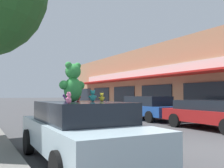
% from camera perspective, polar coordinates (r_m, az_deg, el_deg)
% --- Properties ---
extents(ground_plane, '(260.00, 260.00, 0.00)m').
position_cam_1_polar(ground_plane, '(7.73, 22.96, -13.94)').
color(ground_plane, '#424244').
extents(plush_art_car, '(2.12, 4.56, 1.40)m').
position_cam_1_polar(plush_art_car, '(5.92, -6.99, -10.29)').
color(plush_art_car, '#ADC6D1').
rests_on(plush_art_car, ground_plane).
extents(teddy_bear_giant, '(0.71, 0.48, 0.94)m').
position_cam_1_polar(teddy_bear_giant, '(5.94, -8.93, 0.30)').
color(teddy_bear_giant, green).
rests_on(teddy_bear_giant, plush_art_car).
extents(teddy_bear_teal, '(0.21, 0.13, 0.28)m').
position_cam_1_polar(teddy_bear_teal, '(5.90, -4.45, -2.78)').
color(teddy_bear_teal, teal).
rests_on(teddy_bear_teal, plush_art_car).
extents(teddy_bear_yellow, '(0.16, 0.11, 0.21)m').
position_cam_1_polar(teddy_bear_yellow, '(6.23, -2.36, -3.05)').
color(teddy_bear_yellow, yellow).
rests_on(teddy_bear_yellow, plush_art_car).
extents(teddy_bear_pink, '(0.15, 0.15, 0.22)m').
position_cam_1_polar(teddy_bear_pink, '(4.58, -9.85, -3.20)').
color(teddy_bear_pink, pink).
rests_on(teddy_bear_pink, plush_art_car).
extents(teddy_bear_red, '(0.19, 0.12, 0.26)m').
position_cam_1_polar(teddy_bear_red, '(7.03, -7.79, -2.79)').
color(teddy_bear_red, red).
rests_on(teddy_bear_red, plush_art_car).
extents(teddy_bear_purple, '(0.25, 0.17, 0.33)m').
position_cam_1_polar(teddy_bear_purple, '(6.83, -10.28, -2.48)').
color(teddy_bear_purple, purple).
rests_on(teddy_bear_purple, plush_art_car).
extents(parked_car_far_center, '(2.15, 4.65, 1.31)m').
position_cam_1_polar(parked_car_far_center, '(12.25, 22.09, -6.12)').
color(parked_car_far_center, maroon).
rests_on(parked_car_far_center, ground_plane).
extents(parked_car_far_right, '(1.99, 4.45, 1.47)m').
position_cam_1_polar(parked_car_far_right, '(15.80, 8.09, -5.21)').
color(parked_car_far_right, '#1E4793').
rests_on(parked_car_far_right, ground_plane).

